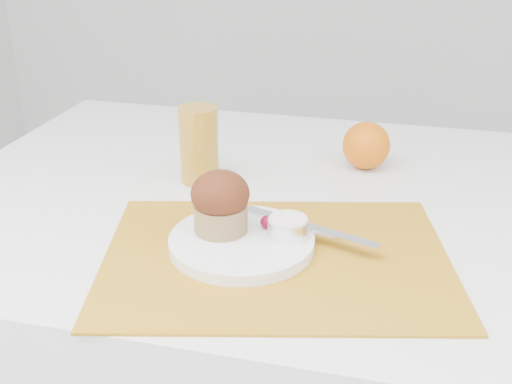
% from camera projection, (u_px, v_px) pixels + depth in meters
% --- Properties ---
extents(table, '(1.20, 0.80, 0.75)m').
position_uv_depth(table, '(303.00, 383.00, 1.17)').
color(table, white).
rests_on(table, ground).
extents(placemat, '(0.52, 0.43, 0.00)m').
position_uv_depth(placemat, '(276.00, 258.00, 0.84)').
color(placemat, '#BB7F1A').
rests_on(placemat, table).
extents(plate, '(0.24, 0.24, 0.02)m').
position_uv_depth(plate, '(242.00, 242.00, 0.86)').
color(plate, white).
rests_on(plate, placemat).
extents(ramekin, '(0.07, 0.07, 0.02)m').
position_uv_depth(ramekin, '(288.00, 228.00, 0.85)').
color(ramekin, silver).
rests_on(ramekin, plate).
extents(cream, '(0.06, 0.06, 0.01)m').
position_uv_depth(cream, '(288.00, 220.00, 0.85)').
color(cream, white).
rests_on(cream, ramekin).
extents(raspberry_near, '(0.02, 0.02, 0.02)m').
position_uv_depth(raspberry_near, '(270.00, 222.00, 0.88)').
color(raspberry_near, '#5D0204').
rests_on(raspberry_near, plate).
extents(raspberry_far, '(0.02, 0.02, 0.02)m').
position_uv_depth(raspberry_far, '(267.00, 222.00, 0.88)').
color(raspberry_far, '#590217').
rests_on(raspberry_far, plate).
extents(butter_knife, '(0.20, 0.08, 0.01)m').
position_uv_depth(butter_knife, '(309.00, 227.00, 0.88)').
color(butter_knife, silver).
rests_on(butter_knife, plate).
extents(orange, '(0.08, 0.08, 0.08)m').
position_uv_depth(orange, '(366.00, 145.00, 1.11)').
color(orange, orange).
rests_on(orange, table).
extents(juice_glass, '(0.08, 0.08, 0.13)m').
position_uv_depth(juice_glass, '(199.00, 145.00, 1.05)').
color(juice_glass, '#B88522').
rests_on(juice_glass, table).
extents(muffin, '(0.08, 0.08, 0.09)m').
position_uv_depth(muffin, '(220.00, 202.00, 0.86)').
color(muffin, '#9F7C4D').
rests_on(muffin, plate).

